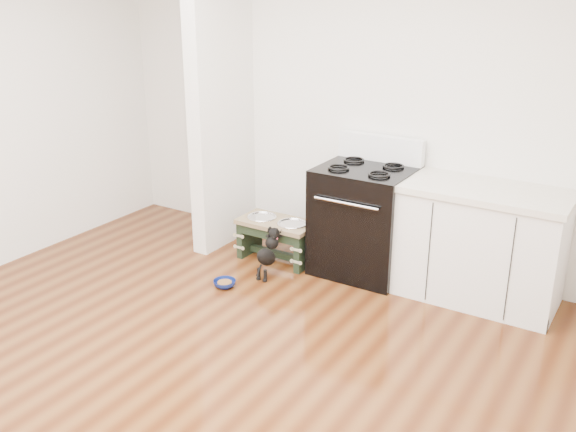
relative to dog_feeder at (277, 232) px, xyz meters
name	(u,v)px	position (x,y,z in m)	size (l,w,h in m)	color
ground	(173,387)	(0.50, -1.95, -0.27)	(5.00, 5.00, 0.00)	#421D0B
room_shell	(154,130)	(0.50, -1.95, 1.35)	(5.00, 5.00, 5.00)	silver
partition_wall	(221,100)	(-0.68, 0.15, 1.08)	(0.15, 0.80, 2.70)	silver
oven_range	(364,219)	(0.75, 0.20, 0.21)	(0.76, 0.69, 1.14)	black
cabinet_run	(480,245)	(1.73, 0.22, 0.19)	(1.24, 0.64, 0.91)	silver
dog_feeder	(277,232)	(0.00, 0.00, 0.00)	(0.68, 0.37, 0.39)	black
puppy	(268,251)	(0.12, -0.31, -0.04)	(0.12, 0.35, 0.42)	black
floor_bowl	(225,284)	(-0.07, -0.68, -0.24)	(0.24, 0.24, 0.06)	#0C1855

